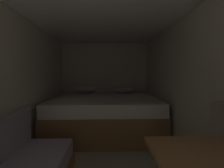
{
  "coord_description": "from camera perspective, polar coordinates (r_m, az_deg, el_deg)",
  "views": [
    {
      "loc": [
        0.04,
        -0.18,
        1.21
      ],
      "look_at": [
        0.14,
        2.82,
        1.02
      ],
      "focal_mm": 26.62,
      "sensor_mm": 36.0,
      "label": 1
    }
  ],
  "objects": [
    {
      "name": "wall_back",
      "position": [
        4.39,
        -2.49,
        0.85
      ],
      "size": [
        2.3,
        0.05,
        2.0
      ],
      "primitive_type": "cube",
      "color": "beige",
      "rests_on": "ground"
    },
    {
      "name": "wall_left",
      "position": [
        2.35,
        -31.66,
        -2.11
      ],
      "size": [
        0.05,
        4.65,
        2.0
      ],
      "primitive_type": "cube",
      "color": "beige",
      "rests_on": "ground"
    },
    {
      "name": "wall_right",
      "position": [
        2.32,
        26.09,
        -2.02
      ],
      "size": [
        0.05,
        4.65,
        2.0
      ],
      "primitive_type": "cube",
      "color": "beige",
      "rests_on": "ground"
    },
    {
      "name": "ceiling_slab",
      "position": [
        2.19,
        -3.12,
        25.37
      ],
      "size": [
        2.3,
        4.65,
        0.05
      ],
      "primitive_type": "cube",
      "color": "white",
      "rests_on": "wall_left"
    },
    {
      "name": "bed",
      "position": [
        3.52,
        -2.59,
        -10.17
      ],
      "size": [
        2.08,
        1.81,
        0.92
      ],
      "color": "olive",
      "rests_on": "ground"
    }
  ]
}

